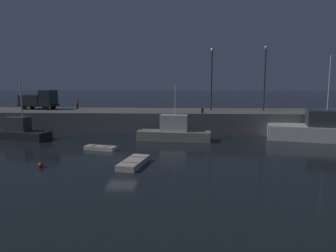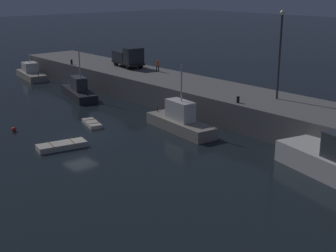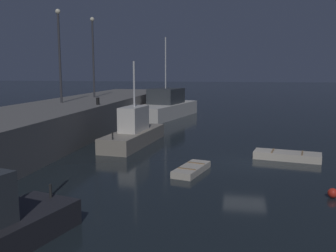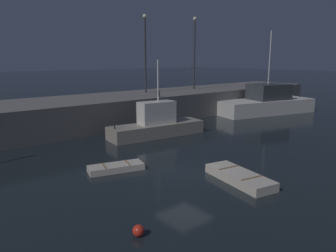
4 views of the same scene
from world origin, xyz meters
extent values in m
plane|color=black|center=(0.00, 0.00, 0.00)|extent=(320.00, 320.00, 0.00)
cube|color=slate|center=(0.00, 15.16, 1.30)|extent=(66.72, 7.65, 2.60)
cube|color=gray|center=(4.34, 8.01, 0.52)|extent=(8.23, 3.04, 1.03)
cube|color=silver|center=(4.33, 8.02, 1.93)|extent=(3.09, 1.67, 1.79)
cylinder|color=silver|center=(4.49, 8.00, 4.47)|extent=(0.14, 0.14, 3.29)
cylinder|color=#262626|center=(0.66, 8.42, 1.28)|extent=(0.10, 0.10, 0.50)
cube|color=#232328|center=(-13.51, 8.10, 0.45)|extent=(8.25, 4.16, 0.91)
cube|color=#33383D|center=(-13.31, 8.05, 1.70)|extent=(3.04, 2.00, 1.59)
cylinder|color=silver|center=(-12.57, 7.85, 4.60)|extent=(0.14, 0.14, 4.22)
cylinder|color=#262626|center=(-9.97, 7.17, 1.16)|extent=(0.10, 0.10, 0.50)
cube|color=gray|center=(-28.25, 9.20, 0.44)|extent=(7.66, 3.51, 0.87)
cube|color=silver|center=(-28.68, 9.28, 1.54)|extent=(2.61, 2.12, 1.34)
cylinder|color=silver|center=(-28.56, 9.25, 4.70)|extent=(0.14, 0.14, 4.97)
cylinder|color=#262626|center=(-24.90, 8.65, 1.12)|extent=(0.10, 0.10, 0.50)
cube|color=beige|center=(-2.54, 2.92, 0.18)|extent=(3.24, 1.87, 0.35)
cube|color=olive|center=(-3.19, 3.09, 0.37)|extent=(0.34, 0.98, 0.04)
cube|color=olive|center=(-1.89, 2.74, 0.37)|extent=(0.34, 0.98, 0.04)
cube|color=beige|center=(1.51, -2.55, 0.23)|extent=(2.21, 4.18, 0.45)
cube|color=olive|center=(1.68, -1.69, 0.47)|extent=(1.31, 0.34, 0.04)
cube|color=olive|center=(1.34, -3.41, 0.47)|extent=(1.31, 0.34, 0.04)
sphere|color=red|center=(-5.47, -3.55, 0.21)|extent=(0.43, 0.43, 0.43)
cylinder|color=#38383D|center=(9.03, 15.97, 6.45)|extent=(0.20, 0.20, 7.69)
sphere|color=#F9EFCC|center=(9.03, 15.97, 10.47)|extent=(0.44, 0.44, 0.44)
cylinder|color=black|center=(-12.78, 16.86, 3.05)|extent=(0.93, 0.41, 0.90)
cylinder|color=black|center=(-13.05, 15.01, 3.05)|extent=(0.93, 0.41, 0.90)
cylinder|color=black|center=(-15.97, 17.32, 3.05)|extent=(0.93, 0.41, 0.90)
cylinder|color=black|center=(-16.24, 15.48, 3.05)|extent=(0.93, 0.41, 0.90)
cube|color=black|center=(-14.51, 16.17, 3.18)|extent=(5.30, 2.92, 0.25)
cube|color=#23282D|center=(-13.01, 15.95, 4.26)|extent=(1.91, 2.43, 1.92)
cube|color=#23282D|center=(-15.40, 16.30, 3.93)|extent=(3.21, 2.62, 1.25)
cylinder|color=black|center=(-9.31, 16.66, 2.98)|extent=(0.12, 0.12, 0.75)
cylinder|color=black|center=(-9.31, 16.95, 2.98)|extent=(0.12, 0.12, 0.75)
cylinder|color=#E54C14|center=(-9.31, 16.81, 3.66)|extent=(0.29, 0.29, 0.62)
sphere|color=#8C664C|center=(-9.31, 16.81, 4.08)|extent=(0.18, 0.18, 0.18)
cylinder|color=black|center=(7.66, 12.04, 2.90)|extent=(0.28, 0.28, 0.59)
cylinder|color=black|center=(-21.11, 11.72, 2.92)|extent=(0.28, 0.28, 0.64)
camera|label=1|loc=(5.34, -26.66, 6.69)|focal=34.16mm
camera|label=2|loc=(34.99, -20.32, 12.92)|focal=50.97mm
camera|label=3|loc=(-21.92, 0.70, 5.45)|focal=39.82mm
camera|label=4|loc=(-11.28, -12.17, 6.18)|focal=34.31mm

